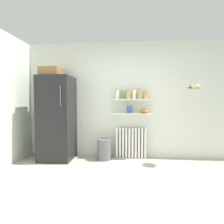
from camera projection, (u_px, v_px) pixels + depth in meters
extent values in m
plane|color=#B2A893|center=(118.00, 185.00, 2.81)|extent=(7.04, 7.04, 0.00)
cube|color=silver|center=(123.00, 100.00, 4.28)|extent=(7.04, 0.10, 2.60)
cube|color=black|center=(57.00, 118.00, 4.05)|extent=(0.68, 0.67, 1.81)
cube|color=#262628|center=(50.00, 110.00, 3.70)|extent=(0.67, 0.01, 0.01)
cylinder|color=#4C4C51|center=(60.00, 96.00, 3.65)|extent=(0.02, 0.02, 0.40)
cube|color=olive|center=(52.00, 72.00, 4.01)|extent=(0.41, 0.47, 0.18)
cube|color=white|center=(117.00, 143.00, 4.21)|extent=(0.05, 0.12, 0.67)
cube|color=white|center=(120.00, 143.00, 4.21)|extent=(0.05, 0.12, 0.67)
cube|color=white|center=(123.00, 143.00, 4.20)|extent=(0.05, 0.12, 0.67)
cube|color=white|center=(126.00, 143.00, 4.19)|extent=(0.05, 0.12, 0.67)
cube|color=white|center=(129.00, 143.00, 4.19)|extent=(0.05, 0.12, 0.67)
cube|color=white|center=(133.00, 143.00, 4.18)|extent=(0.05, 0.12, 0.67)
cube|color=white|center=(136.00, 143.00, 4.17)|extent=(0.05, 0.12, 0.67)
cube|color=white|center=(139.00, 143.00, 4.17)|extent=(0.05, 0.12, 0.67)
cube|color=white|center=(142.00, 143.00, 4.16)|extent=(0.05, 0.12, 0.67)
cube|color=white|center=(145.00, 143.00, 4.15)|extent=(0.05, 0.12, 0.67)
cube|color=white|center=(131.00, 114.00, 4.12)|extent=(0.90, 0.22, 0.02)
cube|color=white|center=(131.00, 100.00, 4.10)|extent=(0.90, 0.22, 0.02)
cylinder|color=silver|center=(117.00, 95.00, 4.12)|extent=(0.08, 0.08, 0.19)
cylinder|color=gray|center=(117.00, 90.00, 4.12)|extent=(0.07, 0.07, 0.02)
cylinder|color=#5B7F4C|center=(123.00, 95.00, 4.11)|extent=(0.08, 0.08, 0.16)
cylinder|color=gray|center=(123.00, 91.00, 4.11)|extent=(0.08, 0.08, 0.02)
cylinder|color=tan|center=(128.00, 95.00, 4.10)|extent=(0.12, 0.12, 0.16)
cylinder|color=gray|center=(128.00, 91.00, 4.09)|extent=(0.11, 0.11, 0.02)
cylinder|color=silver|center=(134.00, 95.00, 4.09)|extent=(0.09, 0.09, 0.20)
cylinder|color=gray|center=(134.00, 90.00, 4.08)|extent=(0.08, 0.08, 0.02)
cylinder|color=tan|center=(140.00, 94.00, 4.07)|extent=(0.10, 0.10, 0.21)
cylinder|color=gray|center=(140.00, 89.00, 4.07)|extent=(0.09, 0.09, 0.02)
cylinder|color=tan|center=(146.00, 95.00, 4.06)|extent=(0.08, 0.08, 0.17)
cylinder|color=gray|center=(146.00, 91.00, 4.06)|extent=(0.07, 0.07, 0.02)
cylinder|color=#38609E|center=(129.00, 109.00, 4.11)|extent=(0.11, 0.11, 0.16)
ellipsoid|color=orange|center=(145.00, 111.00, 4.08)|extent=(0.19, 0.19, 0.09)
cylinder|color=slate|center=(104.00, 149.00, 4.04)|extent=(0.30, 0.30, 0.45)
torus|color=#B2B2B7|center=(194.00, 87.00, 3.62)|extent=(0.33, 0.33, 0.01)
cylinder|color=#A8A8AD|center=(194.00, 89.00, 3.62)|extent=(0.27, 0.27, 0.01)
sphere|color=gold|center=(197.00, 86.00, 3.62)|extent=(0.09, 0.09, 0.09)
sphere|color=red|center=(190.00, 87.00, 3.63)|extent=(0.08, 0.08, 0.08)
ellipsoid|color=yellow|center=(196.00, 87.00, 3.58)|extent=(0.18, 0.11, 0.07)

